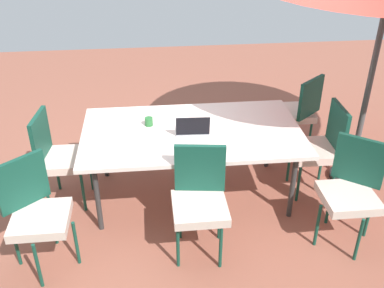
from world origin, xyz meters
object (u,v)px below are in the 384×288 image
(dining_table, at_px, (192,134))
(chair_north, at_px, (200,198))
(chair_east, at_px, (59,154))
(cup, at_px, (149,122))
(chair_northeast, at_px, (35,210))
(chair_northwest, at_px, (351,188))
(chair_southwest, at_px, (297,110))
(chair_west, at_px, (321,145))
(laptop, at_px, (192,129))

(dining_table, bearing_deg, chair_north, 88.84)
(chair_east, bearing_deg, cup, -76.86)
(chair_northeast, bearing_deg, chair_north, -39.43)
(dining_table, height_order, chair_northwest, chair_northwest)
(chair_northeast, height_order, cup, chair_northeast)
(chair_southwest, bearing_deg, chair_northeast, -9.10)
(chair_east, relative_size, cup, 11.85)
(chair_west, xyz_separation_m, chair_east, (2.64, -0.10, 0.00))
(chair_northwest, height_order, laptop, laptop)
(chair_northeast, bearing_deg, chair_southwest, -9.93)
(chair_northwest, relative_size, cup, 11.85)
(chair_north, bearing_deg, laptop, 96.32)
(chair_east, xyz_separation_m, laptop, (-1.32, 0.11, 0.27))
(dining_table, distance_m, chair_northwest, 1.56)
(chair_east, bearing_deg, chair_north, -116.23)
(chair_east, distance_m, cup, 0.94)
(chair_east, relative_size, laptop, 2.96)
(cup, bearing_deg, laptop, 152.93)
(chair_north, xyz_separation_m, laptop, (-0.01, -0.74, 0.27))
(dining_table, xyz_separation_m, chair_east, (1.32, -0.05, -0.17))
(chair_west, xyz_separation_m, chair_north, (1.33, 0.75, 0.00))
(chair_southwest, distance_m, cup, 1.88)
(chair_north, height_order, cup, chair_north)
(laptop, distance_m, cup, 0.47)
(dining_table, relative_size, chair_north, 2.19)
(chair_northwest, xyz_separation_m, cup, (1.74, -0.95, 0.26))
(dining_table, relative_size, chair_west, 2.19)
(chair_west, distance_m, laptop, 1.35)
(chair_north, relative_size, cup, 11.85)
(chair_west, relative_size, chair_southwest, 1.00)
(chair_west, xyz_separation_m, chair_southwest, (-0.02, -0.83, 0.00))
(dining_table, xyz_separation_m, chair_southwest, (-1.34, -0.78, -0.17))
(dining_table, height_order, chair_west, chair_west)
(dining_table, relative_size, chair_northeast, 2.19)
(chair_north, bearing_deg, chair_east, 154.35)
(dining_table, height_order, laptop, laptop)
(chair_northwest, xyz_separation_m, laptop, (1.33, -0.74, 0.27))
(chair_north, distance_m, chair_east, 1.55)
(dining_table, relative_size, chair_east, 2.19)
(chair_east, relative_size, chair_northwest, 1.00)
(chair_northeast, xyz_separation_m, chair_southwest, (-2.71, -1.60, 0.00))
(cup, bearing_deg, chair_northeast, 45.37)
(chair_northwest, bearing_deg, chair_southwest, 126.91)
(chair_west, bearing_deg, laptop, -88.30)
(chair_northwest, height_order, cup, chair_northwest)
(chair_east, bearing_deg, chair_southwest, -67.87)
(chair_north, bearing_deg, cup, 120.35)
(chair_west, relative_size, chair_northwest, 1.00)
(chair_west, distance_m, cup, 1.77)
(chair_north, distance_m, chair_southwest, 2.08)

